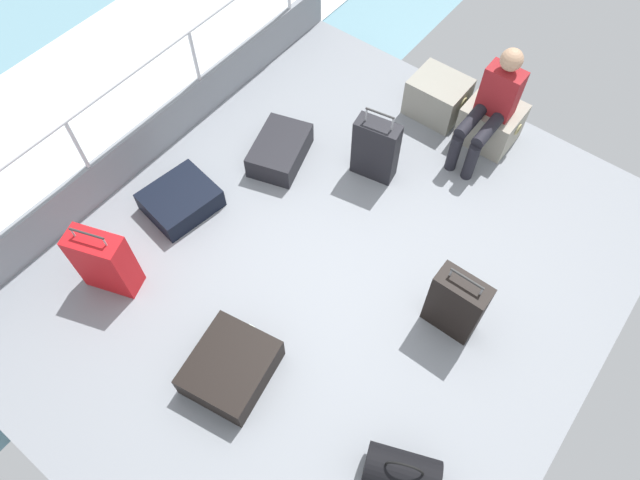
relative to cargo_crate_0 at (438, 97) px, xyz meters
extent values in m
cube|color=gray|center=(0.30, -2.15, -0.24)|extent=(4.40, 5.20, 0.06)
cube|color=gray|center=(-1.87, -2.15, 0.02)|extent=(0.06, 5.20, 0.45)
cylinder|color=silver|center=(-1.87, -2.84, 0.29)|extent=(0.04, 0.04, 1.00)
cylinder|color=silver|center=(-1.87, -1.45, 0.29)|extent=(0.04, 0.04, 1.00)
cylinder|color=silver|center=(-1.87, -0.07, 0.29)|extent=(0.04, 0.04, 1.00)
cylinder|color=silver|center=(-1.87, -2.15, 0.79)|extent=(0.04, 4.16, 0.04)
cube|color=white|center=(-3.30, -2.15, -0.55)|extent=(2.40, 7.28, 0.01)
cube|color=gray|center=(0.00, 0.00, 0.00)|extent=(0.54, 0.46, 0.41)
torus|color=tan|center=(-0.28, 0.00, 0.08)|extent=(0.02, 0.12, 0.12)
torus|color=tan|center=(0.28, 0.00, 0.08)|extent=(0.02, 0.12, 0.12)
cube|color=#9E9989|center=(0.60, 0.01, 0.00)|extent=(0.52, 0.47, 0.42)
torus|color=tan|center=(0.33, 0.01, 0.09)|extent=(0.02, 0.12, 0.12)
torus|color=tan|center=(0.87, 0.01, 0.09)|extent=(0.02, 0.12, 0.12)
cube|color=maroon|center=(0.60, -0.04, 0.45)|extent=(0.34, 0.20, 0.48)
sphere|color=tan|center=(0.60, -0.04, 0.81)|extent=(0.20, 0.20, 0.20)
cylinder|color=black|center=(0.69, -0.34, 0.25)|extent=(0.12, 0.40, 0.12)
cylinder|color=black|center=(0.69, -0.54, 0.00)|extent=(0.11, 0.11, 0.42)
cylinder|color=black|center=(0.51, -0.34, 0.25)|extent=(0.12, 0.40, 0.12)
cylinder|color=black|center=(0.51, -0.54, 0.00)|extent=(0.11, 0.11, 0.42)
cube|color=red|center=(-1.10, -3.38, 0.12)|extent=(0.50, 0.36, 0.65)
cylinder|color=#A5A8AD|center=(-1.23, -3.42, 0.49)|extent=(0.02, 0.02, 0.09)
cylinder|color=#A5A8AD|center=(-0.97, -3.33, 0.49)|extent=(0.02, 0.02, 0.09)
cylinder|color=#2D2D2D|center=(-1.10, -3.38, 0.54)|extent=(0.28, 0.12, 0.02)
cube|color=white|center=(-1.14, -3.27, 0.31)|extent=(0.05, 0.02, 0.08)
cube|color=black|center=(0.24, -3.37, -0.08)|extent=(0.68, 0.74, 0.25)
cube|color=silver|center=(0.18, -3.04, -0.01)|extent=(0.05, 0.01, 0.08)
cube|color=black|center=(-1.21, -2.47, -0.10)|extent=(0.62, 0.69, 0.21)
cube|color=silver|center=(-1.16, -2.16, -0.07)|extent=(0.05, 0.01, 0.08)
cube|color=black|center=(1.34, -1.97, 0.12)|extent=(0.42, 0.21, 0.66)
cylinder|color=#A5A8AD|center=(1.21, -1.97, 0.49)|extent=(0.02, 0.02, 0.08)
cylinder|color=#A5A8AD|center=(1.47, -1.97, 0.49)|extent=(0.02, 0.02, 0.08)
cylinder|color=#2D2D2D|center=(1.34, -1.97, 0.53)|extent=(0.27, 0.02, 0.02)
cube|color=green|center=(1.34, -1.86, 0.28)|extent=(0.05, 0.01, 0.08)
cube|color=black|center=(-0.05, -1.05, 0.12)|extent=(0.44, 0.26, 0.65)
cylinder|color=#A5A8AD|center=(-0.17, -1.07, 0.51)|extent=(0.02, 0.02, 0.14)
cylinder|color=#A5A8AD|center=(0.07, -1.03, 0.51)|extent=(0.02, 0.02, 0.14)
cylinder|color=#2D2D2D|center=(-0.05, -1.05, 0.58)|extent=(0.27, 0.07, 0.02)
cube|color=white|center=(-0.06, -0.96, 0.28)|extent=(0.05, 0.01, 0.08)
cube|color=black|center=(-0.86, -1.47, -0.09)|extent=(0.62, 0.76, 0.24)
cube|color=green|center=(-0.96, -1.15, -0.06)|extent=(0.05, 0.02, 0.08)
cylinder|color=black|center=(1.69, -3.22, -0.05)|extent=(0.59, 0.48, 0.31)
torus|color=black|center=(1.69, -3.22, 0.11)|extent=(0.25, 0.11, 0.26)
camera|label=1|loc=(1.69, -4.14, 4.12)|focal=32.10mm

